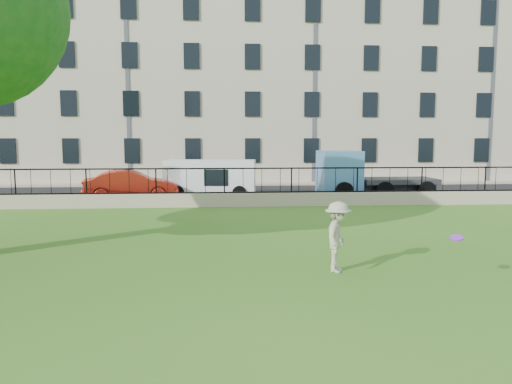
{
  "coord_description": "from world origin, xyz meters",
  "views": [
    {
      "loc": [
        -0.17,
        -10.05,
        3.1
      ],
      "look_at": [
        0.8,
        3.5,
        1.59
      ],
      "focal_mm": 35.0,
      "sensor_mm": 36.0,
      "label": 1
    }
  ],
  "objects": [
    {
      "name": "blue_truck",
      "position": [
        7.68,
        14.85,
        1.19
      ],
      "size": [
        5.76,
        2.21,
        2.39
      ],
      "primitive_type": "cube",
      "rotation": [
        0.0,
        0.0,
        0.03
      ],
      "color": "#5089BC",
      "rests_on": "street"
    },
    {
      "name": "man",
      "position": [
        2.5,
        1.01,
        0.82
      ],
      "size": [
        0.98,
        1.21,
        1.63
      ],
      "primitive_type": "imported",
      "rotation": [
        0.0,
        0.0,
        1.16
      ],
      "color": "#B8B295",
      "rests_on": "ground"
    },
    {
      "name": "retaining_wall",
      "position": [
        0.0,
        12.0,
        0.3
      ],
      "size": [
        50.0,
        0.4,
        0.6
      ],
      "primitive_type": "cube",
      "color": "tan",
      "rests_on": "ground"
    },
    {
      "name": "red_sedan",
      "position": [
        -4.5,
        14.4,
        0.74
      ],
      "size": [
        4.65,
        2.15,
        1.48
      ],
      "primitive_type": "imported",
      "rotation": [
        0.0,
        0.0,
        1.71
      ],
      "color": "#B32516",
      "rests_on": "street"
    },
    {
      "name": "ground",
      "position": [
        0.0,
        0.0,
        0.0
      ],
      "size": [
        120.0,
        120.0,
        0.0
      ],
      "primitive_type": "plane",
      "color": "#346B19",
      "rests_on": "ground"
    },
    {
      "name": "street",
      "position": [
        0.0,
        16.7,
        0.01
      ],
      "size": [
        60.0,
        9.0,
        0.01
      ],
      "primitive_type": "cube",
      "color": "black",
      "rests_on": "ground"
    },
    {
      "name": "white_van",
      "position": [
        -0.68,
        15.4,
        0.95
      ],
      "size": [
        4.71,
        2.26,
        1.91
      ],
      "primitive_type": "cube",
      "rotation": [
        0.0,
        0.0,
        -0.11
      ],
      "color": "white",
      "rests_on": "street"
    },
    {
      "name": "building_row",
      "position": [
        0.0,
        27.57,
        6.92
      ],
      "size": [
        56.4,
        10.4,
        13.8
      ],
      "color": "#C0B298",
      "rests_on": "ground"
    },
    {
      "name": "iron_railing",
      "position": [
        0.0,
        12.0,
        1.15
      ],
      "size": [
        50.0,
        0.05,
        1.13
      ],
      "color": "black",
      "rests_on": "retaining_wall"
    },
    {
      "name": "sidewalk",
      "position": [
        0.0,
        21.9,
        0.06
      ],
      "size": [
        60.0,
        1.4,
        0.12
      ],
      "primitive_type": "cube",
      "color": "tan",
      "rests_on": "ground"
    },
    {
      "name": "frisbee",
      "position": [
        4.7,
        -0.21,
        1.01
      ],
      "size": [
        0.32,
        0.31,
        0.12
      ],
      "primitive_type": "cylinder",
      "rotation": [
        0.21,
        -0.14,
        0.18
      ],
      "color": "#9528E3"
    }
  ]
}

